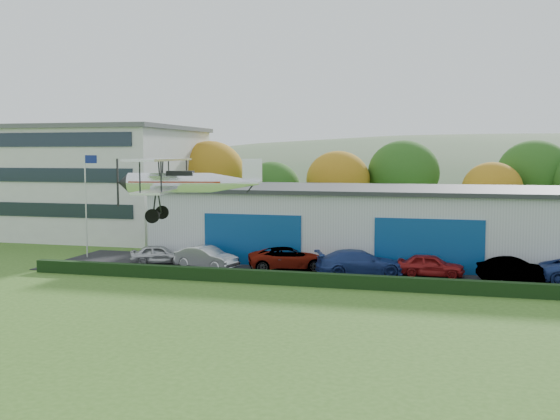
% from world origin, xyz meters
% --- Properties ---
extents(ground, '(300.00, 300.00, 0.00)m').
position_xyz_m(ground, '(0.00, 0.00, 0.00)').
color(ground, '#39611E').
rests_on(ground, ground).
extents(apron, '(48.00, 9.00, 0.05)m').
position_xyz_m(apron, '(3.00, 21.00, 0.03)').
color(apron, black).
rests_on(apron, ground).
extents(hedge, '(46.00, 0.60, 0.80)m').
position_xyz_m(hedge, '(3.00, 16.20, 0.40)').
color(hedge, black).
rests_on(hedge, ground).
extents(hangar, '(40.60, 12.60, 5.30)m').
position_xyz_m(hangar, '(5.00, 27.98, 2.66)').
color(hangar, '#B2B7BC').
rests_on(hangar, ground).
extents(office_block, '(20.60, 15.60, 10.40)m').
position_xyz_m(office_block, '(-28.00, 35.00, 5.21)').
color(office_block, silver).
rests_on(office_block, ground).
extents(flagpole, '(1.05, 0.10, 8.00)m').
position_xyz_m(flagpole, '(-19.88, 22.00, 4.78)').
color(flagpole, silver).
rests_on(flagpole, ground).
extents(tree_belt, '(75.70, 13.22, 10.12)m').
position_xyz_m(tree_belt, '(0.85, 40.62, 5.61)').
color(tree_belt, '#3D2614').
rests_on(tree_belt, ground).
extents(distant_hills, '(430.00, 196.00, 56.00)m').
position_xyz_m(distant_hills, '(-4.38, 140.00, -13.05)').
color(distant_hills, '#4C6642').
rests_on(distant_hills, ground).
extents(car_0, '(4.24, 2.81, 1.34)m').
position_xyz_m(car_0, '(-13.52, 20.76, 0.72)').
color(car_0, silver).
rests_on(car_0, apron).
extents(car_1, '(4.79, 2.87, 1.49)m').
position_xyz_m(car_1, '(-9.60, 19.89, 0.80)').
color(car_1, silver).
rests_on(car_1, apron).
extents(car_2, '(5.96, 4.32, 1.51)m').
position_xyz_m(car_2, '(-4.08, 20.82, 0.80)').
color(car_2, gray).
rests_on(car_2, apron).
extents(car_3, '(6.05, 4.10, 1.63)m').
position_xyz_m(car_3, '(0.78, 20.04, 0.86)').
color(car_3, navy).
rests_on(car_3, apron).
extents(car_4, '(4.21, 1.79, 1.42)m').
position_xyz_m(car_4, '(5.18, 20.85, 0.76)').
color(car_4, maroon).
rests_on(car_4, apron).
extents(car_5, '(4.63, 2.14, 1.47)m').
position_xyz_m(car_5, '(10.21, 20.26, 0.78)').
color(car_5, gray).
rests_on(car_5, apron).
extents(biplane, '(6.28, 7.17, 2.67)m').
position_xyz_m(biplane, '(-4.81, 4.96, 6.65)').
color(biplane, silver).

